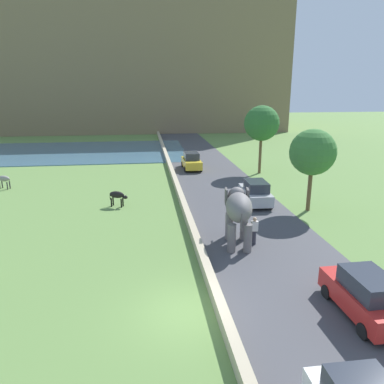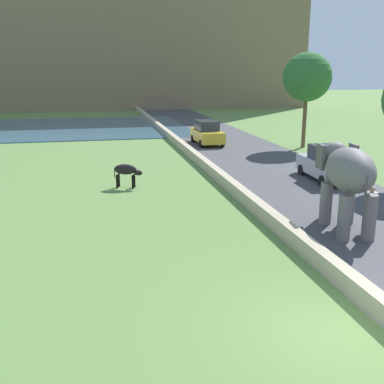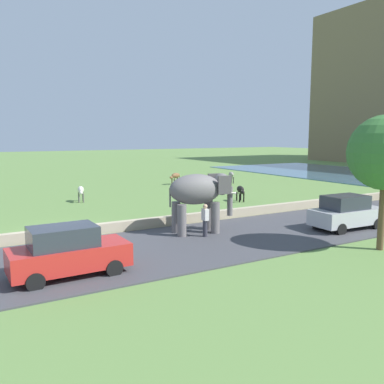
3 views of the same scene
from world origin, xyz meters
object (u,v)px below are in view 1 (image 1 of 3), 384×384
Objects in this scene: car_red at (366,295)px; car_yellow at (191,161)px; cow_grey at (3,179)px; car_silver at (256,193)px; elephant at (238,210)px; cow_black at (117,196)px; person_beside_elephant at (254,230)px.

car_red is 27.00m from car_yellow.
cow_grey is (-16.86, -5.57, -0.06)m from car_yellow.
car_yellow is 2.85× the size of cow_grey.
car_silver is at bearing -19.35° from cow_grey.
cow_grey is at bearing 160.65° from car_silver.
car_yellow is (-0.03, 19.61, -1.14)m from elephant.
car_silver is 10.11m from cow_black.
elephant is at bearing 113.38° from car_red.
elephant reaches higher than car_red.
cow_black and cow_grey have the same top height.
car_silver reaches higher than cow_grey.
elephant is 0.88× the size of car_yellow.
cow_black is at bearing 134.42° from person_beside_elephant.
car_yellow is (-3.15, 12.60, 0.00)m from car_silver.
person_beside_elephant is at bearing -14.89° from elephant.
person_beside_elephant reaches higher than cow_grey.
car_yellow is at bearing 18.29° from cow_grey.
car_yellow is at bearing 59.68° from cow_black.
person_beside_elephant is at bearing -87.38° from car_yellow.
car_silver reaches higher than person_beside_elephant.
person_beside_elephant is at bearing -45.58° from cow_black.
car_red is at bearing -89.99° from car_silver.
elephant is at bearing -113.96° from car_silver.
car_red is 1.00× the size of car_yellow.
cow_black is (-7.84, 8.00, -0.04)m from person_beside_elephant.
elephant is 2.18× the size of person_beside_elephant.
cow_black is (-6.96, 7.76, -1.20)m from elephant.
person_beside_elephant is 1.15× the size of cow_black.
elephant is at bearing 165.11° from person_beside_elephant.
elephant reaches higher than person_beside_elephant.
car_silver is 12.99m from car_yellow.
elephant is at bearing -39.71° from cow_grey.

